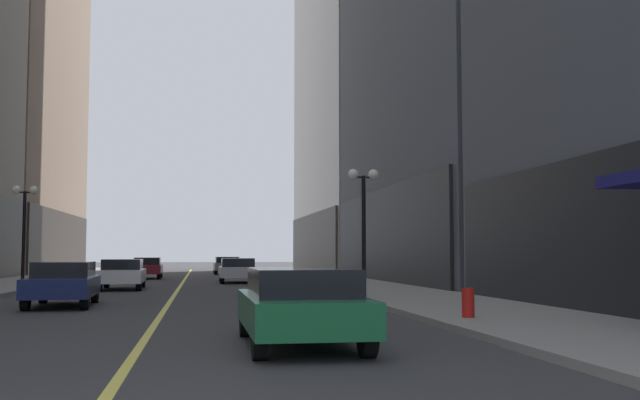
% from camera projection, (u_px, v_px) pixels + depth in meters
% --- Properties ---
extents(ground_plane, '(200.00, 200.00, 0.00)m').
position_uv_depth(ground_plane, '(182.00, 284.00, 38.19)').
color(ground_plane, '#38383A').
extents(sidewalk_left, '(4.50, 78.00, 0.15)m').
position_uv_depth(sidewalk_left, '(13.00, 284.00, 36.91)').
color(sidewalk_left, gray).
rests_on(sidewalk_left, ground).
extents(sidewalk_right, '(4.50, 78.00, 0.15)m').
position_uv_depth(sidewalk_right, '(339.00, 282.00, 39.49)').
color(sidewalk_right, gray).
rests_on(sidewalk_right, ground).
extents(lane_centre_stripe, '(0.16, 70.00, 0.01)m').
position_uv_depth(lane_centre_stripe, '(182.00, 284.00, 38.19)').
color(lane_centre_stripe, '#E5D64C').
rests_on(lane_centre_stripe, ground).
extents(car_green, '(1.90, 4.52, 1.32)m').
position_uv_depth(car_green, '(300.00, 304.00, 12.57)').
color(car_green, '#196038').
rests_on(car_green, ground).
extents(car_navy, '(2.01, 4.50, 1.32)m').
position_uv_depth(car_navy, '(63.00, 282.00, 22.15)').
color(car_navy, '#141E4C').
rests_on(car_navy, ground).
extents(car_white, '(1.97, 4.65, 1.32)m').
position_uv_depth(car_white, '(122.00, 273.00, 32.67)').
color(car_white, silver).
rests_on(car_white, ground).
extents(car_silver, '(1.96, 4.57, 1.32)m').
position_uv_depth(car_silver, '(237.00, 269.00, 39.97)').
color(car_silver, '#B7B7BC').
rests_on(car_silver, ground).
extents(car_maroon, '(1.85, 4.42, 1.32)m').
position_uv_depth(car_maroon, '(148.00, 267.00, 46.62)').
color(car_maroon, maroon).
rests_on(car_maroon, ground).
extents(car_grey, '(1.99, 4.73, 1.32)m').
position_uv_depth(car_grey, '(227.00, 265.00, 56.40)').
color(car_grey, slate).
rests_on(car_grey, ground).
extents(street_lamp_left_far, '(1.06, 0.36, 4.43)m').
position_uv_depth(street_lamp_left_far, '(24.00, 213.00, 31.24)').
color(street_lamp_left_far, black).
rests_on(street_lamp_left_far, ground).
extents(street_lamp_right_mid, '(1.06, 0.36, 4.43)m').
position_uv_depth(street_lamp_right_mid, '(364.00, 204.00, 25.06)').
color(street_lamp_right_mid, black).
rests_on(street_lamp_right_mid, ground).
extents(fire_hydrant_right, '(0.28, 0.28, 0.80)m').
position_uv_depth(fire_hydrant_right, '(468.00, 306.00, 16.54)').
color(fire_hydrant_right, red).
rests_on(fire_hydrant_right, ground).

